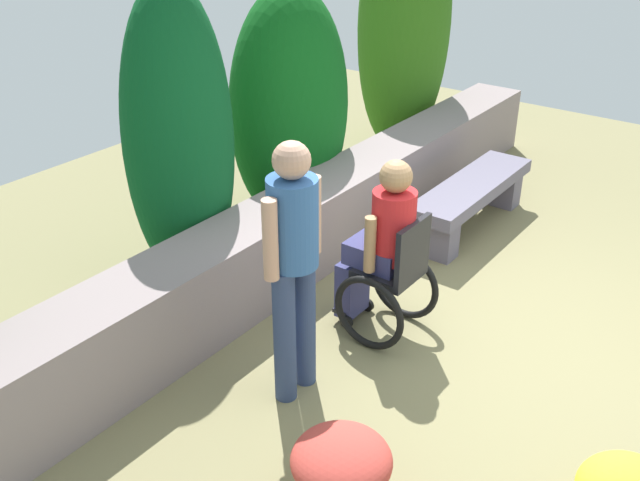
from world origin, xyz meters
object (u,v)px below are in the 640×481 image
object	(u,v)px
person_in_wheelchair	(385,254)
flower_pot_terracotta_by_wall	(341,467)
person_standing_companion	(293,256)
stone_bench	(471,196)

from	to	relation	value
person_in_wheelchair	flower_pot_terracotta_by_wall	distance (m)	1.71
person_standing_companion	flower_pot_terracotta_by_wall	xyz separation A→B (m)	(-0.62, -0.79, -0.70)
flower_pot_terracotta_by_wall	person_standing_companion	bearing A→B (deg)	52.01
person_in_wheelchair	person_standing_companion	xyz separation A→B (m)	(-0.90, 0.09, 0.36)
stone_bench	person_standing_companion	xyz separation A→B (m)	(-2.77, -0.15, 0.67)
person_in_wheelchair	person_standing_companion	world-z (taller)	person_standing_companion
person_in_wheelchair	flower_pot_terracotta_by_wall	size ratio (longest dim) A/B	2.52
stone_bench	flower_pot_terracotta_by_wall	bearing A→B (deg)	-162.43
stone_bench	person_standing_companion	size ratio (longest dim) A/B	0.99
flower_pot_terracotta_by_wall	stone_bench	bearing A→B (deg)	15.57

